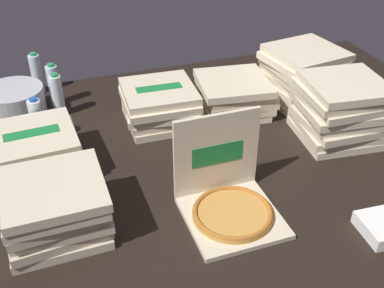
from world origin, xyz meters
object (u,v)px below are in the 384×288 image
pizza_stack_right_near (339,110)px  pizza_stack_center_far (55,207)px  napkin_pile (384,227)px  water_bottle_3 (37,121)px  pizza_stack_right_mid (160,105)px  water_bottle_0 (58,96)px  pizza_stack_left_far (234,95)px  open_pizza_box (228,199)px  ice_bucket (15,104)px  pizza_stack_center_near (302,75)px  water_bottle_1 (37,73)px  pizza_stack_left_mid (38,152)px  water_bottle_2 (54,85)px

pizza_stack_right_near → pizza_stack_center_far: bearing=-170.9°
napkin_pile → water_bottle_3: bearing=137.2°
pizza_stack_right_mid → napkin_pile: (0.56, -1.08, -0.07)m
pizza_stack_right_mid → water_bottle_0: 0.55m
pizza_stack_right_near → pizza_stack_left_far: (-0.37, 0.41, -0.06)m
pizza_stack_left_far → pizza_stack_center_far: size_ratio=1.09×
open_pizza_box → ice_bucket: (-0.76, 1.06, 0.02)m
pizza_stack_center_near → ice_bucket: 1.55m
pizza_stack_center_far → water_bottle_1: size_ratio=1.64×
pizza_stack_center_near → water_bottle_3: bearing=178.4°
pizza_stack_left_mid → water_bottle_1: water_bottle_1 is taller
napkin_pile → pizza_stack_center_far: bearing=159.7°
water_bottle_1 → napkin_pile: size_ratio=1.39×
pizza_stack_center_far → pizza_stack_right_mid: size_ratio=0.97×
pizza_stack_right_near → water_bottle_0: size_ratio=1.76×
pizza_stack_center_far → water_bottle_3: (-0.02, 0.65, 0.00)m
pizza_stack_right_mid → pizza_stack_center_far: bearing=-132.5°
water_bottle_0 → pizza_stack_right_near: bearing=-28.0°
pizza_stack_left_mid → water_bottle_1: bearing=85.9°
pizza_stack_right_near → pizza_stack_left_mid: 1.42m
pizza_stack_center_far → water_bottle_2: water_bottle_2 is taller
open_pizza_box → water_bottle_1: open_pizza_box is taller
water_bottle_0 → water_bottle_3: size_ratio=1.00×
pizza_stack_left_far → water_bottle_0: size_ratio=1.79×
pizza_stack_center_far → ice_bucket: bearing=96.9°
pizza_stack_right_mid → open_pizza_box: bearing=-86.3°
water_bottle_2 → water_bottle_3: same height
pizza_stack_left_far → napkin_pile: pizza_stack_left_far is taller
pizza_stack_right_near → water_bottle_0: bearing=152.0°
water_bottle_3 → pizza_stack_center_far: bearing=-88.7°
pizza_stack_center_far → water_bottle_1: water_bottle_1 is taller
pizza_stack_left_mid → water_bottle_3: size_ratio=1.68×
water_bottle_0 → pizza_stack_center_far: bearing=-96.7°
pizza_stack_center_near → water_bottle_1: 1.50m
napkin_pile → pizza_stack_left_mid: bearing=144.5°
open_pizza_box → pizza_stack_right_mid: (-0.05, 0.77, 0.02)m
pizza_stack_right_near → pizza_stack_left_mid: size_ratio=1.05×
water_bottle_1 → napkin_pile: bearing=-55.3°
pizza_stack_left_far → water_bottle_1: (-0.97, 0.58, 0.02)m
pizza_stack_left_mid → water_bottle_2: bearing=77.4°
pizza_stack_center_near → water_bottle_0: 1.32m
ice_bucket → napkin_pile: size_ratio=1.81×
pizza_stack_center_far → pizza_stack_right_near: bearing=9.1°
ice_bucket → water_bottle_3: bearing=-70.5°
pizza_stack_center_near → water_bottle_0: size_ratio=1.78×
pizza_stack_center_far → napkin_pile: bearing=-20.3°
water_bottle_3 → open_pizza_box: bearing=-49.7°
pizza_stack_center_far → water_bottle_1: bearing=89.0°
pizza_stack_center_far → pizza_stack_center_near: size_ratio=0.92×
pizza_stack_right_near → water_bottle_0: (-1.26, 0.67, -0.03)m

